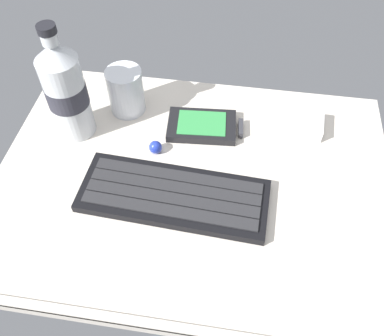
{
  "coord_description": "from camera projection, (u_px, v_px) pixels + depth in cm",
  "views": [
    {
      "loc": [
        5.94,
        -39.14,
        52.91
      ],
      "look_at": [
        0.0,
        0.0,
        3.0
      ],
      "focal_mm": 38.31,
      "sensor_mm": 36.0,
      "label": 1
    }
  ],
  "objects": [
    {
      "name": "charger_block",
      "position": [
        302.0,
        124.0,
        0.72
      ],
      "size": [
        7.42,
        6.14,
        2.4
      ],
      "primitive_type": "cube",
      "rotation": [
        0.0,
        0.0,
        -0.08
      ],
      "color": "white",
      "rests_on": "ground_plane"
    },
    {
      "name": "keyboard",
      "position": [
        174.0,
        195.0,
        0.63
      ],
      "size": [
        29.51,
        12.43,
        1.7
      ],
      "color": "black",
      "rests_on": "ground_plane"
    },
    {
      "name": "trackball_mouse",
      "position": [
        155.0,
        147.0,
        0.69
      ],
      "size": [
        2.2,
        2.2,
        2.2
      ],
      "primitive_type": "sphere",
      "color": "#2338B2",
      "rests_on": "ground_plane"
    },
    {
      "name": "handheld_device",
      "position": [
        205.0,
        126.0,
        0.72
      ],
      "size": [
        13.2,
        8.5,
        1.5
      ],
      "color": "black",
      "rests_on": "ground_plane"
    },
    {
      "name": "water_bottle",
      "position": [
        66.0,
        90.0,
        0.66
      ],
      "size": [
        6.73,
        6.73,
        20.8
      ],
      "color": "silver",
      "rests_on": "ground_plane"
    },
    {
      "name": "ground_plane",
      "position": [
        192.0,
        184.0,
        0.67
      ],
      "size": [
        64.0,
        48.0,
        2.8
      ],
      "color": "beige"
    },
    {
      "name": "juice_cup",
      "position": [
        126.0,
        93.0,
        0.73
      ],
      "size": [
        6.4,
        6.4,
        8.5
      ],
      "color": "silver",
      "rests_on": "ground_plane"
    }
  ]
}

